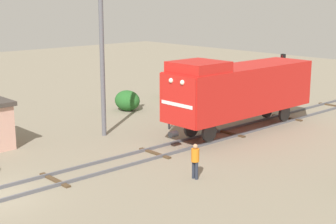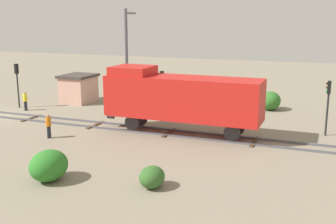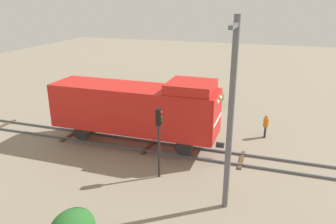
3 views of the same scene
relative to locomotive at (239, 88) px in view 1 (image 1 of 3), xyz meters
The scene contains 7 objects.
locomotive is the anchor object (origin of this frame).
traffic_signal_mid 4.41m from the locomotive, 140.48° to the right, with size 0.32×0.34×4.04m.
traffic_signal_far 10.34m from the locomotive, 110.38° to the left, with size 0.32×0.34×3.91m.
worker_by_signal 9.35m from the locomotive, 62.78° to the right, with size 0.38×0.38×1.70m.
catenary_mast 8.66m from the locomotive, 126.82° to the right, with size 1.94×0.28×8.96m.
bush_near 12.00m from the locomotive, 156.46° to the left, with size 2.30×1.88×1.68m, color #306E26.
bush_far 9.90m from the locomotive, behind, with size 2.09×1.71×1.52m, color #256026.
Camera 1 is at (20.15, -8.32, 8.36)m, focal length 55.00 mm.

